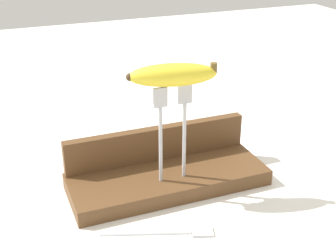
% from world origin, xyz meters
% --- Properties ---
extents(ground_plane, '(3.00, 3.00, 0.00)m').
position_xyz_m(ground_plane, '(0.00, 0.00, 0.00)').
color(ground_plane, silver).
extents(wooden_board, '(0.39, 0.14, 0.03)m').
position_xyz_m(wooden_board, '(0.00, 0.00, 0.02)').
color(wooden_board, brown).
rests_on(wooden_board, ground).
extents(board_backstop, '(0.38, 0.02, 0.07)m').
position_xyz_m(board_backstop, '(0.00, 0.06, 0.07)').
color(board_backstop, brown).
rests_on(board_backstop, wooden_board).
extents(fork_stand_center, '(0.07, 0.01, 0.19)m').
position_xyz_m(fork_stand_center, '(0.00, -0.02, 0.14)').
color(fork_stand_center, '#B2B2B7').
rests_on(fork_stand_center, wooden_board).
extents(banana_raised_center, '(0.16, 0.08, 0.04)m').
position_xyz_m(banana_raised_center, '(-0.00, -0.02, 0.24)').
color(banana_raised_center, yellow).
rests_on(banana_raised_center, fork_stand_center).
extents(fork_fallen_near, '(0.18, 0.08, 0.01)m').
position_xyz_m(fork_fallen_near, '(-0.05, -0.14, 0.00)').
color(fork_fallen_near, '#B2B2B7').
rests_on(fork_fallen_near, ground).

